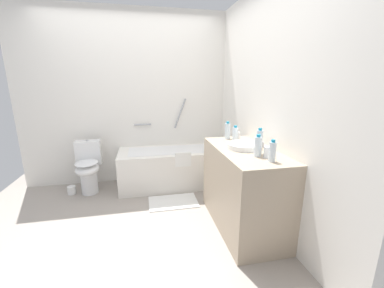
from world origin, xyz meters
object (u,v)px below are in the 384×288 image
object	(u,v)px
sink_basin	(244,146)
drinking_glass_1	(237,136)
drinking_glass_0	(267,152)
water_bottle_2	(272,152)
toilet	(88,167)
bath_mat	(173,202)
water_bottle_3	(258,146)
bathtub	(175,166)
sink_faucet	(262,145)
water_bottle_0	(235,134)
water_bottle_4	(228,131)
water_bottle_1	(259,142)
toilet_paper_roll	(72,190)

from	to	relation	value
sink_basin	drinking_glass_1	world-z (taller)	drinking_glass_1
drinking_glass_0	drinking_glass_1	size ratio (longest dim) A/B	1.07
sink_basin	water_bottle_2	distance (m)	0.46
toilet	bath_mat	world-z (taller)	toilet
drinking_glass_0	water_bottle_3	bearing A→B (deg)	139.22
bathtub	drinking_glass_1	distance (m)	1.21
toilet	water_bottle_3	world-z (taller)	water_bottle_3
sink_faucet	toilet	bearing A→B (deg)	149.27
water_bottle_0	water_bottle_4	size ratio (longest dim) A/B	0.89
toilet	water_bottle_4	xyz separation A→B (m)	(1.78, -0.74, 0.59)
water_bottle_0	water_bottle_1	world-z (taller)	water_bottle_1
sink_basin	drinking_glass_1	size ratio (longest dim) A/B	3.65
sink_basin	bath_mat	xyz separation A→B (m)	(-0.67, 0.62, -0.89)
water_bottle_2	water_bottle_3	distance (m)	0.17
bathtub	water_bottle_1	bearing A→B (deg)	-66.23
drinking_glass_1	bath_mat	world-z (taller)	drinking_glass_1
water_bottle_4	water_bottle_2	bearing A→B (deg)	-85.18
water_bottle_3	water_bottle_1	bearing A→B (deg)	54.81
bathtub	bath_mat	xyz separation A→B (m)	(-0.11, -0.57, -0.29)
water_bottle_1	toilet_paper_roll	size ratio (longest dim) A/B	2.19
water_bottle_4	drinking_glass_0	size ratio (longest dim) A/B	2.06
sink_basin	bathtub	bearing A→B (deg)	115.41
sink_faucet	water_bottle_3	world-z (taller)	water_bottle_3
water_bottle_1	water_bottle_4	xyz separation A→B (m)	(-0.07, 0.67, -0.02)
bathtub	toilet_paper_roll	bearing A→B (deg)	-178.69
sink_faucet	water_bottle_1	world-z (taller)	water_bottle_1
bath_mat	toilet_paper_roll	size ratio (longest dim) A/B	5.58
bath_mat	water_bottle_3	bearing A→B (deg)	-53.16
water_bottle_0	water_bottle_4	world-z (taller)	water_bottle_4
water_bottle_3	bath_mat	xyz separation A→B (m)	(-0.68, 0.91, -0.96)
sink_faucet	water_bottle_0	world-z (taller)	water_bottle_0
drinking_glass_1	toilet_paper_roll	world-z (taller)	drinking_glass_1
drinking_glass_0	toilet_paper_roll	bearing A→B (deg)	144.63
drinking_glass_1	toilet_paper_roll	bearing A→B (deg)	159.65
toilet_paper_roll	toilet	bearing A→B (deg)	6.16
sink_basin	sink_faucet	bearing A→B (deg)	0.00
bath_mat	water_bottle_2	bearing A→B (deg)	-55.64
sink_faucet	bathtub	bearing A→B (deg)	122.66
water_bottle_0	drinking_glass_1	size ratio (longest dim) A/B	1.97
water_bottle_0	bath_mat	xyz separation A→B (m)	(-0.69, 0.33, -0.95)
water_bottle_3	drinking_glass_0	distance (m)	0.10
drinking_glass_1	water_bottle_3	bearing A→B (deg)	-95.87
toilet_paper_roll	water_bottle_1	bearing A→B (deg)	-33.23
sink_faucet	drinking_glass_0	distance (m)	0.37
sink_faucet	water_bottle_4	world-z (taller)	water_bottle_4
sink_faucet	water_bottle_2	world-z (taller)	water_bottle_2
sink_basin	water_bottle_3	size ratio (longest dim) A/B	1.70
water_bottle_3	drinking_glass_1	world-z (taller)	water_bottle_3
bathtub	toilet_paper_roll	xyz separation A→B (m)	(-1.48, -0.03, -0.24)
water_bottle_1	toilet_paper_roll	xyz separation A→B (m)	(-2.10, 1.38, -0.93)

